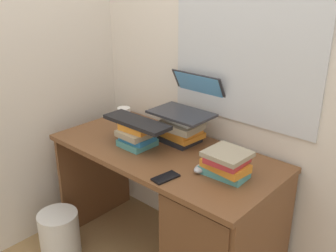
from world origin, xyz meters
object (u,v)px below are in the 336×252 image
object	(u,v)px
desk	(207,226)
book_stack_tall	(181,129)
wastebasket	(60,234)
book_stack_side	(226,164)
keyboard	(137,122)
computer_mouse	(202,168)
mug	(124,115)
book_stack_keyboard_riser	(137,136)
cell_phone	(166,178)
laptop	(190,103)

from	to	relation	value
desk	book_stack_tall	world-z (taller)	book_stack_tall
wastebasket	desk	bearing A→B (deg)	25.54
book_stack_side	keyboard	xyz separation A→B (m)	(-0.57, -0.05, 0.08)
computer_mouse	mug	distance (m)	0.83
book_stack_tall	computer_mouse	xyz separation A→B (m)	(0.31, -0.21, -0.06)
wastebasket	book_stack_keyboard_riser	bearing A→B (deg)	44.94
book_stack_side	wastebasket	bearing A→B (deg)	-156.33
book_stack_keyboard_riser	desk	bearing A→B (deg)	5.40
keyboard	computer_mouse	xyz separation A→B (m)	(0.45, 0.01, -0.13)
book_stack_keyboard_riser	cell_phone	size ratio (longest dim) A/B	1.43
book_stack_keyboard_riser	keyboard	distance (m)	0.09
book_stack_tall	keyboard	distance (m)	0.27
book_stack_side	mug	xyz separation A→B (m)	(-0.92, 0.16, -0.02)
desk	mug	distance (m)	0.94
book_stack_keyboard_riser	mug	distance (m)	0.41
desk	mug	size ratio (longest dim) A/B	10.73
laptop	book_stack_keyboard_riser	bearing A→B (deg)	-117.09
desk	laptop	bearing A→B (deg)	143.97
keyboard	cell_phone	distance (m)	0.43
desk	keyboard	distance (m)	0.69
book_stack_keyboard_riser	mug	xyz separation A→B (m)	(-0.35, 0.22, -0.02)
desk	cell_phone	world-z (taller)	cell_phone
keyboard	mug	xyz separation A→B (m)	(-0.35, 0.22, -0.10)
book_stack_tall	keyboard	world-z (taller)	book_stack_tall
desk	wastebasket	size ratio (longest dim) A/B	4.44
book_stack_side	mug	size ratio (longest dim) A/B	1.94
computer_mouse	desk	bearing A→B (deg)	51.45
keyboard	computer_mouse	world-z (taller)	keyboard
book_stack_tall	computer_mouse	world-z (taller)	book_stack_tall
book_stack_side	laptop	xyz separation A→B (m)	(-0.43, 0.24, 0.16)
mug	desk	bearing A→B (deg)	-11.53
book_stack_tall	mug	distance (m)	0.50
book_stack_tall	mug	size ratio (longest dim) A/B	1.97
computer_mouse	wastebasket	world-z (taller)	computer_mouse
laptop	cell_phone	size ratio (longest dim) A/B	2.61
cell_phone	book_stack_side	bearing A→B (deg)	54.99
wastebasket	computer_mouse	bearing A→B (deg)	24.34
book_stack_tall	wastebasket	world-z (taller)	book_stack_tall
keyboard	wastebasket	xyz separation A→B (m)	(-0.36, -0.36, -0.75)
laptop	wastebasket	xyz separation A→B (m)	(-0.51, -0.65, -0.82)
book_stack_keyboard_riser	laptop	world-z (taller)	laptop
keyboard	computer_mouse	size ratio (longest dim) A/B	4.04
mug	book_stack_side	bearing A→B (deg)	-10.09
book_stack_side	wastebasket	world-z (taller)	book_stack_side
desk	mug	world-z (taller)	mug
book_stack_tall	book_stack_side	world-z (taller)	book_stack_tall
book_stack_side	laptop	distance (m)	0.51
book_stack_side	cell_phone	distance (m)	0.30
keyboard	wastebasket	distance (m)	0.91
laptop	computer_mouse	bearing A→B (deg)	-41.94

